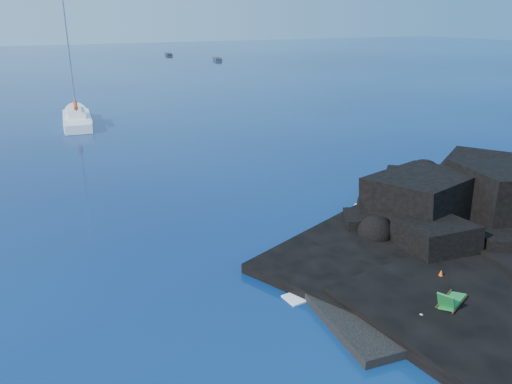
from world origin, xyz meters
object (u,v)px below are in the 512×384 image
marker_cone (441,276)px  distant_boat_b (217,60)px  sailboat (78,125)px  deck_chair (453,296)px  distant_boat_a (169,55)px  sunbather (412,321)px

marker_cone → distant_boat_b: size_ratio=0.11×
sailboat → marker_cone: bearing=-72.0°
deck_chair → distant_boat_a: size_ratio=0.35×
sailboat → distant_boat_b: size_ratio=2.69×
distant_boat_a → marker_cone: bearing=-93.7°
deck_chair → distant_boat_a: 134.13m
sunbather → distant_boat_a: sunbather is taller
sunbather → sailboat: bearing=92.5°
sunbather → marker_cone: size_ratio=3.33×
sunbather → deck_chair: bearing=-1.7°
sunbather → marker_cone: marker_cone is taller
sailboat → distant_boat_a: sailboat is taller
distant_boat_b → deck_chair: bearing=-94.9°
deck_chair → distant_boat_a: deck_chair is taller
deck_chair → distant_boat_a: bearing=53.8°
sailboat → marker_cone: (8.81, -41.83, 0.62)m
marker_cone → distant_boat_a: bearing=77.7°
sailboat → sunbather: (5.51, -43.68, 0.53)m
marker_cone → distant_boat_b: (34.27, 107.76, -0.62)m
distant_boat_a → distant_boat_b: bearing=-65.4°
distant_boat_b → sailboat: bearing=-110.1°
distant_boat_b → distant_boat_a: bearing=119.1°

